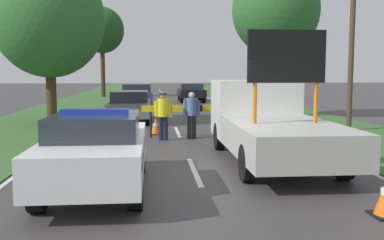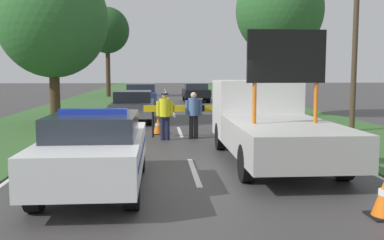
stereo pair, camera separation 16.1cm
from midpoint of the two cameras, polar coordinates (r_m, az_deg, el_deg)
name	(u,v)px [view 2 (the right image)]	position (r m, az deg, el deg)	size (l,w,h in m)	color
ground_plane	(196,177)	(9.75, 0.98, -7.20)	(160.00, 160.00, 0.00)	#3D3A3A
lane_markings	(172,110)	(26.75, -2.39, 1.33)	(7.96, 63.70, 0.01)	silver
grass_verge_left	(75,106)	(30.01, -14.51, 1.69)	(4.36, 120.00, 0.03)	#38602D
grass_verge_right	(264,105)	(30.37, 9.23, 1.86)	(4.36, 120.00, 0.03)	#38602D
police_car	(95,149)	(8.81, -11.69, -3.62)	(1.81, 4.57, 1.56)	white
work_truck	(268,121)	(11.68, 10.06, -0.19)	(2.29, 6.06, 3.17)	white
road_barrier	(189,111)	(15.47, -0.04, 1.21)	(3.15, 0.08, 1.10)	black
police_officer	(165,112)	(14.78, -3.15, 1.03)	(0.56, 0.36, 1.57)	#191E38
pedestrian_civilian	(194,111)	(15.12, 0.51, 1.10)	(0.56, 0.36, 1.57)	#232326
traffic_cone_near_police	(120,130)	(15.38, -8.79, -1.23)	(0.43, 0.43, 0.60)	black
traffic_cone_near_truck	(158,126)	(16.25, -4.04, -0.76)	(0.44, 0.44, 0.61)	black
traffic_cone_behind_barrier	(118,140)	(12.82, -9.08, -2.48)	(0.51, 0.51, 0.70)	black
queued_car_suv_grey	(133,106)	(20.51, -7.24, 1.83)	(1.82, 4.37, 1.39)	slate
queued_car_hatch_blue	(141,96)	(27.57, -6.28, 3.11)	(1.87, 4.24, 1.52)	navy
queued_car_sedan_black	(196,92)	(33.90, 0.62, 3.62)	(1.85, 4.39, 1.39)	black
roadside_tree_near_left	(280,11)	(22.67, 11.26, 13.45)	(4.22, 4.22, 7.42)	#42301E
roadside_tree_near_right	(53,20)	(19.82, -17.07, 12.06)	(4.56, 4.56, 6.79)	#42301E
roadside_tree_mid_left	(107,31)	(41.00, -10.59, 11.09)	(3.85, 3.85, 7.91)	#42301E
utility_pole	(355,36)	(18.01, 20.27, 9.95)	(1.20, 0.20, 6.89)	#473828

